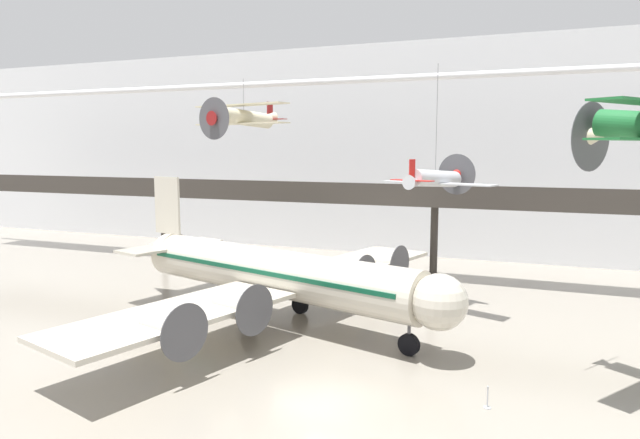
{
  "coord_description": "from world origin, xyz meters",
  "views": [
    {
      "loc": [
        9.34,
        -24.15,
        12.03
      ],
      "look_at": [
        -3.06,
        7.22,
        7.78
      ],
      "focal_mm": 32.0,
      "sensor_mm": 36.0,
      "label": 1
    }
  ],
  "objects": [
    {
      "name": "stanchion_barrier",
      "position": [
        7.32,
        2.17,
        0.33
      ],
      "size": [
        0.36,
        0.36,
        1.08
      ],
      "color": "#B2B5BA",
      "rests_on": "ground"
    },
    {
      "name": "airliner_silver_main",
      "position": [
        -7.98,
        10.53,
        3.44
      ],
      "size": [
        28.32,
        32.87,
        9.74
      ],
      "rotation": [
        0.0,
        0.0,
        -0.28
      ],
      "color": "beige",
      "rests_on": "ground"
    },
    {
      "name": "ground_plane",
      "position": [
        0.0,
        0.0,
        0.0
      ],
      "size": [
        260.0,
        260.0,
        0.0
      ],
      "primitive_type": "plane",
      "color": "gray"
    },
    {
      "name": "suspended_plane_cream_biplane",
      "position": [
        -15.15,
        19.86,
        14.66
      ],
      "size": [
        9.7,
        8.06,
        5.24
      ],
      "rotation": [
        0.0,
        0.0,
        4.47
      ],
      "color": "beige"
    },
    {
      "name": "ceiling_truss_beam",
      "position": [
        0.0,
        27.0,
        18.23
      ],
      "size": [
        120.0,
        0.6,
        0.6
      ],
      "color": "silver"
    },
    {
      "name": "mezzanine_walkway",
      "position": [
        0.0,
        27.3,
        7.2
      ],
      "size": [
        110.0,
        3.2,
        8.82
      ],
      "color": "#38332D",
      "rests_on": "ground"
    },
    {
      "name": "suspended_plane_silver_racer",
      "position": [
        2.12,
        16.27,
        9.85
      ],
      "size": [
        8.5,
        7.25,
        9.26
      ],
      "rotation": [
        0.0,
        0.0,
        1.23
      ],
      "color": "silver"
    },
    {
      "name": "hangar_back_wall",
      "position": [
        0.0,
        39.9,
        11.77
      ],
      "size": [
        140.0,
        3.0,
        23.55
      ],
      "color": "silver",
      "rests_on": "ground"
    }
  ]
}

